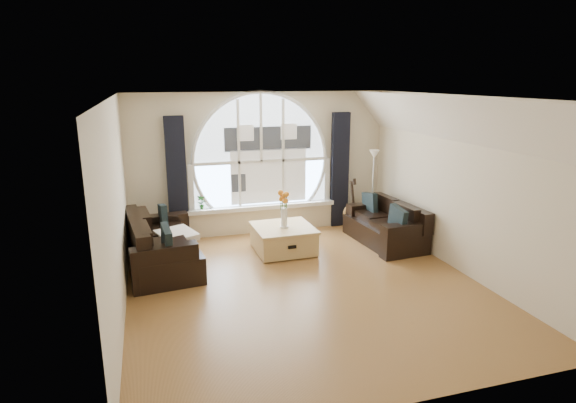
# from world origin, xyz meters

# --- Properties ---
(ground) EXTENTS (5.00, 5.50, 0.01)m
(ground) POSITION_xyz_m (0.00, 0.00, 0.00)
(ground) COLOR brown
(ground) RESTS_ON ground
(ceiling) EXTENTS (5.00, 5.50, 0.01)m
(ceiling) POSITION_xyz_m (0.00, 0.00, 2.70)
(ceiling) COLOR silver
(ceiling) RESTS_ON ground
(wall_back) EXTENTS (5.00, 0.01, 2.70)m
(wall_back) POSITION_xyz_m (0.00, 2.75, 1.35)
(wall_back) COLOR beige
(wall_back) RESTS_ON ground
(wall_front) EXTENTS (5.00, 0.01, 2.70)m
(wall_front) POSITION_xyz_m (0.00, -2.75, 1.35)
(wall_front) COLOR beige
(wall_front) RESTS_ON ground
(wall_left) EXTENTS (0.01, 5.50, 2.70)m
(wall_left) POSITION_xyz_m (-2.50, 0.00, 1.35)
(wall_left) COLOR beige
(wall_left) RESTS_ON ground
(wall_right) EXTENTS (0.01, 5.50, 2.70)m
(wall_right) POSITION_xyz_m (2.50, 0.00, 1.35)
(wall_right) COLOR beige
(wall_right) RESTS_ON ground
(attic_slope) EXTENTS (0.92, 5.50, 0.72)m
(attic_slope) POSITION_xyz_m (2.20, 0.00, 2.35)
(attic_slope) COLOR silver
(attic_slope) RESTS_ON ground
(arched_window) EXTENTS (2.60, 0.06, 2.15)m
(arched_window) POSITION_xyz_m (0.00, 2.72, 1.62)
(arched_window) COLOR silver
(arched_window) RESTS_ON wall_back
(window_sill) EXTENTS (2.90, 0.22, 0.08)m
(window_sill) POSITION_xyz_m (0.00, 2.65, 0.51)
(window_sill) COLOR white
(window_sill) RESTS_ON wall_back
(window_frame) EXTENTS (2.76, 0.08, 2.15)m
(window_frame) POSITION_xyz_m (0.00, 2.69, 1.62)
(window_frame) COLOR white
(window_frame) RESTS_ON wall_back
(neighbor_house) EXTENTS (1.70, 0.02, 1.50)m
(neighbor_house) POSITION_xyz_m (0.15, 2.71, 1.50)
(neighbor_house) COLOR silver
(neighbor_house) RESTS_ON wall_back
(curtain_left) EXTENTS (0.35, 0.12, 2.30)m
(curtain_left) POSITION_xyz_m (-1.60, 2.63, 1.15)
(curtain_left) COLOR black
(curtain_left) RESTS_ON ground
(curtain_right) EXTENTS (0.35, 0.12, 2.30)m
(curtain_right) POSITION_xyz_m (1.60, 2.63, 1.15)
(curtain_right) COLOR black
(curtain_right) RESTS_ON ground
(sofa_left) EXTENTS (1.15, 1.98, 0.84)m
(sofa_left) POSITION_xyz_m (-1.95, 1.31, 0.40)
(sofa_left) COLOR black
(sofa_left) RESTS_ON ground
(sofa_right) EXTENTS (0.96, 1.73, 0.74)m
(sofa_right) POSITION_xyz_m (1.98, 1.37, 0.40)
(sofa_right) COLOR black
(sofa_right) RESTS_ON ground
(coffee_chest) EXTENTS (1.02, 1.02, 0.49)m
(coffee_chest) POSITION_xyz_m (0.09, 1.47, 0.25)
(coffee_chest) COLOR tan
(coffee_chest) RESTS_ON ground
(throw_blanket) EXTENTS (0.73, 0.73, 0.10)m
(throw_blanket) POSITION_xyz_m (-1.73, 1.38, 0.50)
(throw_blanket) COLOR silver
(throw_blanket) RESTS_ON sofa_left
(vase_flowers) EXTENTS (0.24, 0.24, 0.70)m
(vase_flowers) POSITION_xyz_m (0.08, 1.42, 0.84)
(vase_flowers) COLOR white
(vase_flowers) RESTS_ON coffee_chest
(floor_lamp) EXTENTS (0.24, 0.24, 1.60)m
(floor_lamp) POSITION_xyz_m (2.12, 2.19, 0.80)
(floor_lamp) COLOR #B2B2B2
(floor_lamp) RESTS_ON ground
(guitar) EXTENTS (0.39, 0.29, 1.06)m
(guitar) POSITION_xyz_m (1.72, 2.29, 0.53)
(guitar) COLOR olive
(guitar) RESTS_ON ground
(potted_plant) EXTENTS (0.16, 0.12, 0.29)m
(potted_plant) POSITION_xyz_m (-1.18, 2.65, 0.69)
(potted_plant) COLOR #1E6023
(potted_plant) RESTS_ON window_sill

